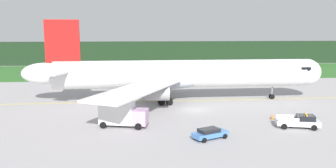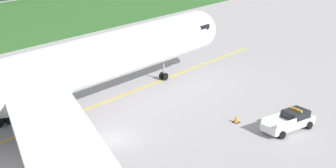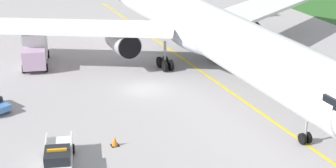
{
  "view_description": "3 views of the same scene",
  "coord_description": "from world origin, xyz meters",
  "px_view_note": "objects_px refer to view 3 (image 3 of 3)",
  "views": [
    {
      "loc": [
        -8.99,
        -53.16,
        13.07
      ],
      "look_at": [
        -3.6,
        7.88,
        3.06
      ],
      "focal_mm": 36.38,
      "sensor_mm": 36.0,
      "label": 1
    },
    {
      "loc": [
        -28.9,
        -30.64,
        19.77
      ],
      "look_at": [
        6.4,
        -1.14,
        3.89
      ],
      "focal_mm": 54.66,
      "sensor_mm": 36.0,
      "label": 2
    },
    {
      "loc": [
        47.83,
        -17.63,
        20.2
      ],
      "look_at": [
        7.0,
        -0.36,
        3.01
      ],
      "focal_mm": 59.57,
      "sensor_mm": 36.0,
      "label": 3
    }
  ],
  "objects_px": {
    "airliner": "(203,28)",
    "catering_truck": "(35,48)",
    "ops_pickup_truck": "(58,157)",
    "apron_cone": "(115,141)"
  },
  "relations": [
    {
      "from": "airliner",
      "to": "catering_truck",
      "type": "bearing_deg",
      "value": -120.53
    },
    {
      "from": "airliner",
      "to": "apron_cone",
      "type": "bearing_deg",
      "value": -47.63
    },
    {
      "from": "ops_pickup_truck",
      "to": "catering_truck",
      "type": "relative_size",
      "value": 0.85
    },
    {
      "from": "airliner",
      "to": "ops_pickup_truck",
      "type": "xyz_separation_m",
      "value": [
        14.25,
        -18.49,
        -3.94
      ]
    },
    {
      "from": "ops_pickup_truck",
      "to": "apron_cone",
      "type": "distance_m",
      "value": 5.12
    },
    {
      "from": "catering_truck",
      "to": "apron_cone",
      "type": "xyz_separation_m",
      "value": [
        21.79,
        2.05,
        -1.56
      ]
    },
    {
      "from": "ops_pickup_truck",
      "to": "apron_cone",
      "type": "relative_size",
      "value": 7.49
    },
    {
      "from": "airliner",
      "to": "apron_cone",
      "type": "distance_m",
      "value": 19.08
    },
    {
      "from": "airliner",
      "to": "ops_pickup_truck",
      "type": "distance_m",
      "value": 23.67
    },
    {
      "from": "catering_truck",
      "to": "airliner",
      "type": "bearing_deg",
      "value": 59.47
    }
  ]
}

